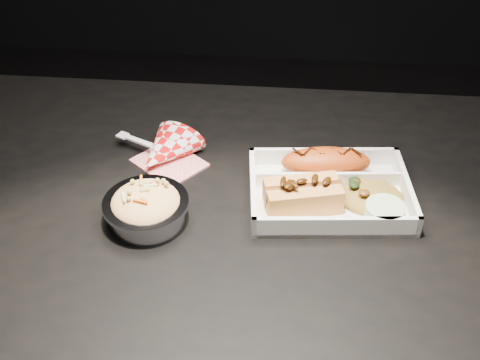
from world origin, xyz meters
name	(u,v)px	position (x,y,z in m)	size (l,w,h in m)	color
dining_table	(245,256)	(0.00, 0.00, 0.66)	(1.20, 0.80, 0.75)	black
food_tray	(329,194)	(0.13, 0.05, 0.76)	(0.27, 0.20, 0.04)	white
fried_pastry	(326,162)	(0.12, 0.11, 0.78)	(0.15, 0.06, 0.05)	#AD4111
hotdog	(303,193)	(0.09, 0.02, 0.78)	(0.13, 0.08, 0.06)	#DB934B
fried_rice_mound	(372,192)	(0.19, 0.05, 0.77)	(0.10, 0.08, 0.03)	olive
cupcake_liner	(384,214)	(0.21, 0.00, 0.77)	(0.06, 0.06, 0.03)	#B9D7A2
foil_coleslaw_cup	(146,206)	(-0.15, -0.03, 0.78)	(0.13, 0.13, 0.06)	silver
napkin_fork	(164,152)	(-0.15, 0.13, 0.77)	(0.17, 0.15, 0.10)	red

